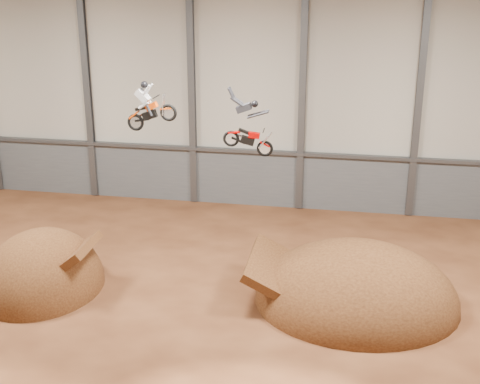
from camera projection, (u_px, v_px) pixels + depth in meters
name	position (u px, v px, depth m)	size (l,w,h in m)	color
floor	(188.00, 328.00, 28.44)	(40.00, 40.00, 0.00)	#482413
back_wall	(247.00, 94.00, 39.92)	(40.00, 0.10, 14.00)	beige
lower_band_back	(246.00, 178.00, 41.63)	(39.80, 0.18, 3.50)	#54575C
steel_rail	(246.00, 151.00, 40.87)	(39.80, 0.35, 0.20)	#47494F
steel_column_1	(87.00, 89.00, 41.38)	(0.40, 0.36, 13.90)	#47494F
steel_column_2	(192.00, 93.00, 40.29)	(0.40, 0.36, 13.90)	#47494F
steel_column_3	(302.00, 97.00, 39.19)	(0.40, 0.36, 13.90)	#47494F
steel_column_4	(419.00, 101.00, 38.09)	(0.40, 0.36, 13.90)	#47494F
takeoff_ramp	(44.00, 288.00, 31.82)	(5.65, 6.52, 5.65)	#3B1F0E
landing_ramp	(356.00, 302.00, 30.52)	(9.27, 8.20, 5.35)	#3B1F0E
fmx_rider_a	(154.00, 102.00, 29.27)	(2.40, 0.91, 2.17)	#EF4C0A
fmx_rider_b	(246.00, 123.00, 28.31)	(2.91, 0.83, 2.50)	#CC0100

